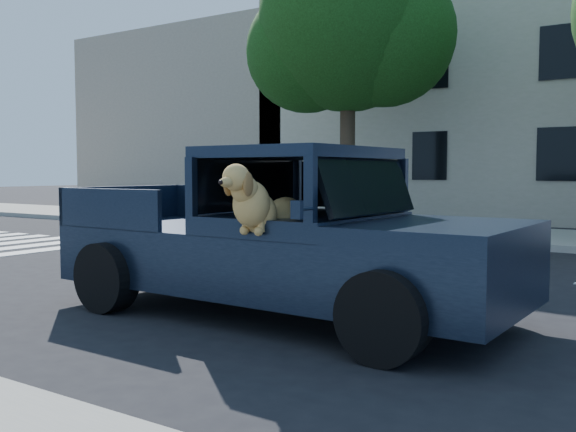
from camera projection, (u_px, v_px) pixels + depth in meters
name	position (u px, v px, depth m)	size (l,w,h in m)	color
ground	(270.00, 298.00, 8.57)	(120.00, 120.00, 0.00)	black
far_sidewalk	(479.00, 235.00, 16.21)	(60.00, 4.00, 0.15)	gray
lane_stripes	(494.00, 276.00, 10.29)	(21.60, 0.14, 0.01)	silver
street_tree_left	(349.00, 31.00, 18.36)	(6.00, 5.20, 8.60)	#332619
building_left	(211.00, 122.00, 30.27)	(12.00, 6.00, 8.00)	tan
pickup_truck	(275.00, 259.00, 7.49)	(5.51, 2.86, 1.95)	black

